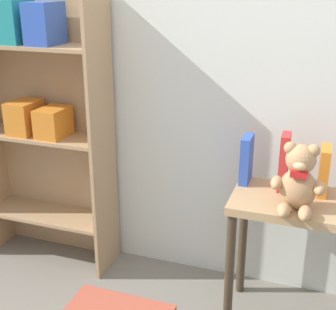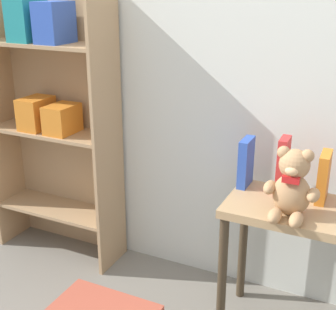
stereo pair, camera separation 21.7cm
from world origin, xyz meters
name	(u,v)px [view 1 (the left image)]	position (x,y,z in m)	size (l,w,h in m)	color
wall_back	(247,38)	(0.00, 1.41, 1.25)	(4.80, 0.06, 2.50)	silver
bookshelf_side	(44,114)	(-1.02, 1.26, 0.84)	(0.73, 0.26, 1.46)	tan
display_table	(296,225)	(0.32, 1.10, 0.50)	(0.56, 0.36, 0.63)	tan
teddy_bear	(299,180)	(0.31, 1.00, 0.75)	(0.21, 0.20, 0.28)	tan
book_standing_blue	(246,159)	(0.07, 1.21, 0.74)	(0.04, 0.12, 0.22)	#2D51B7
book_standing_red	(284,162)	(0.23, 1.18, 0.75)	(0.04, 0.10, 0.26)	red
book_standing_orange	(324,171)	(0.40, 1.20, 0.73)	(0.04, 0.14, 0.21)	orange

